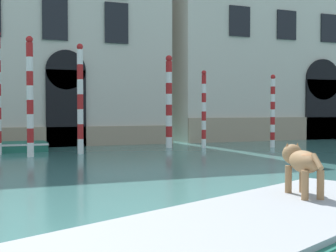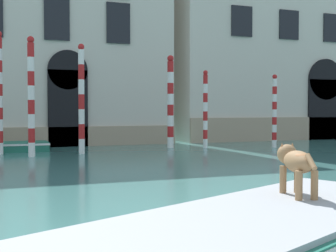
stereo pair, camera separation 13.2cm
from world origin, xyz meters
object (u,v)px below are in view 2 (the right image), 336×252
object	(u,v)px
mooring_pole_2	(31,96)
mooring_pole_5	(81,98)
mooring_pole_3	(274,111)
mooring_pole_1	(205,109)
mooring_pole_0	(170,101)
dog_on_deck	(296,162)

from	to	relation	value
mooring_pole_2	mooring_pole_5	xyz separation A→B (m)	(1.87, 0.51, -0.05)
mooring_pole_3	mooring_pole_5	bearing A→B (deg)	179.07
mooring_pole_1	mooring_pole_3	bearing A→B (deg)	-15.45
mooring_pole_1	mooring_pole_2	distance (m)	7.50
mooring_pole_0	mooring_pole_1	bearing A→B (deg)	-25.78
mooring_pole_2	mooring_pole_5	size ratio (longest dim) A/B	1.03
dog_on_deck	mooring_pole_0	xyz separation A→B (m)	(3.79, 14.19, 1.03)
mooring_pole_2	mooring_pole_0	bearing A→B (deg)	17.16
dog_on_deck	mooring_pole_3	xyz separation A→B (m)	(8.15, 12.70, 0.61)
mooring_pole_5	dog_on_deck	bearing A→B (deg)	-88.45
dog_on_deck	mooring_pole_3	world-z (taller)	mooring_pole_3
mooring_pole_0	mooring_pole_5	world-z (taller)	mooring_pole_5
mooring_pole_1	mooring_pole_2	xyz separation A→B (m)	(-7.39, -1.20, 0.45)
mooring_pole_1	mooring_pole_3	distance (m)	3.09
mooring_pole_3	mooring_pole_5	xyz separation A→B (m)	(-8.49, 0.14, 0.47)
mooring_pole_0	mooring_pole_1	size ratio (longest dim) A/B	1.20
mooring_pole_0	mooring_pole_2	size ratio (longest dim) A/B	0.95
mooring_pole_1	mooring_pole_5	distance (m)	5.57
mooring_pole_1	mooring_pole_0	bearing A→B (deg)	154.22
mooring_pole_0	mooring_pole_2	bearing A→B (deg)	-162.84
dog_on_deck	mooring_pole_0	bearing A→B (deg)	-1.83
mooring_pole_3	mooring_pole_5	size ratio (longest dim) A/B	0.77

